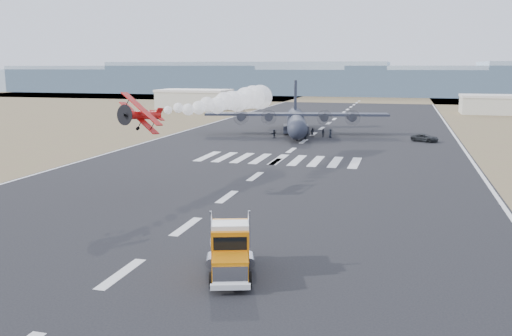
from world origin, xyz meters
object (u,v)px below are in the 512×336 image
at_px(hangar_left, 194,99).
at_px(crew_b, 306,136).
at_px(crew_c, 295,136).
at_px(crew_g, 305,135).
at_px(crew_d, 323,133).
at_px(hangar_right, 495,104).
at_px(crew_h, 312,132).
at_px(crew_f, 274,134).
at_px(semi_truck, 230,249).
at_px(aerobatic_biplane, 141,115).
at_px(transport_aircraft, 296,120).
at_px(crew_a, 293,135).
at_px(crew_e, 330,133).
at_px(support_vehicle, 425,138).

relative_size(hangar_left, crew_b, 15.50).
bearing_deg(crew_c, crew_g, 66.12).
bearing_deg(hangar_left, crew_d, -50.12).
distance_m(hangar_right, crew_h, 83.59).
xyz_separation_m(crew_c, crew_f, (-4.66, 1.03, 0.08)).
bearing_deg(semi_truck, crew_b, 77.96).
height_order(aerobatic_biplane, crew_h, aerobatic_biplane).
xyz_separation_m(semi_truck, transport_aircraft, (-11.43, 81.99, 1.09)).
distance_m(semi_truck, crew_a, 73.05).
relative_size(aerobatic_biplane, crew_a, 3.11).
bearing_deg(crew_f, crew_h, 148.88).
distance_m(hangar_right, aerobatic_biplane, 139.46).
bearing_deg(crew_b, crew_g, 35.34).
bearing_deg(crew_a, crew_c, 32.85).
relative_size(aerobatic_biplane, crew_c, 3.59).
distance_m(crew_c, crew_e, 8.05).
bearing_deg(crew_d, crew_h, -73.64).
bearing_deg(semi_truck, hangar_left, 94.68).
bearing_deg(crew_c, crew_f, -151.96).
xyz_separation_m(crew_d, crew_f, (-9.51, -4.19, 0.03)).
distance_m(crew_e, crew_g, 6.02).
height_order(aerobatic_biplane, crew_b, aerobatic_biplane).
distance_m(semi_truck, crew_e, 77.05).
xyz_separation_m(crew_a, crew_e, (6.85, 4.63, -0.02)).
distance_m(semi_truck, support_vehicle, 77.39).
height_order(support_vehicle, crew_f, crew_f).
bearing_deg(hangar_left, support_vehicle, -41.77).
distance_m(crew_d, crew_e, 1.61).
relative_size(crew_d, crew_h, 0.97).
height_order(hangar_left, crew_b, hangar_left).
distance_m(crew_c, crew_g, 2.09).
distance_m(hangar_right, crew_d, 82.76).
distance_m(hangar_left, crew_b, 87.34).
relative_size(semi_truck, support_vehicle, 1.61).
height_order(hangar_left, crew_f, hangar_left).
xyz_separation_m(aerobatic_biplane, crew_f, (2.61, 53.12, -8.33)).
xyz_separation_m(hangar_right, support_vehicle, (-22.91, -72.08, -2.27)).
bearing_deg(crew_b, crew_e, -48.92).
xyz_separation_m(crew_e, crew_f, (-11.08, -3.82, -0.02)).
height_order(hangar_left, aerobatic_biplane, aerobatic_biplane).
bearing_deg(crew_f, hangar_left, -121.25).
distance_m(support_vehicle, crew_a, 25.86).
relative_size(hangar_right, semi_truck, 2.41).
bearing_deg(transport_aircraft, crew_d, -47.05).
height_order(support_vehicle, crew_c, crew_c).
distance_m(support_vehicle, crew_g, 23.48).
height_order(crew_d, crew_g, crew_d).
relative_size(crew_a, crew_h, 1.04).
bearing_deg(hangar_left, crew_f, -57.03).
bearing_deg(transport_aircraft, semi_truck, -94.32).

